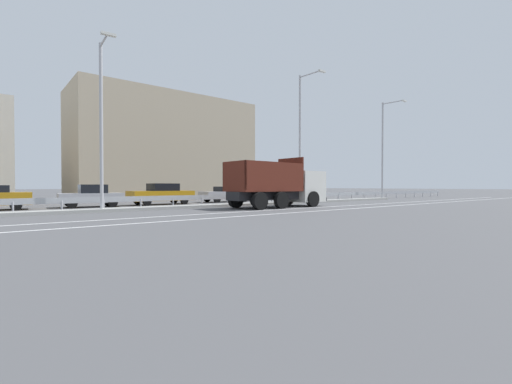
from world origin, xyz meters
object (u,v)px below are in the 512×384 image
parked_car_3 (91,196)px  parked_car_5 (226,194)px  dump_truck (287,188)px  street_lamp_2 (301,133)px  street_lamp_1 (102,118)px  median_road_sign (289,189)px  parked_car_4 (162,194)px  street_lamp_3 (384,146)px

parked_car_3 → parked_car_5: bearing=-82.2°
dump_truck → parked_car_3: size_ratio=1.82×
street_lamp_2 → parked_car_3: bearing=160.7°
street_lamp_1 → street_lamp_2: (15.19, 0.07, 0.73)m
dump_truck → median_road_sign: bearing=133.2°
median_road_sign → parked_car_5: 6.01m
median_road_sign → parked_car_5: bearing=111.7°
street_lamp_1 → parked_car_5: 13.67m
street_lamp_1 → parked_car_5: bearing=26.2°
street_lamp_1 → dump_truck: bearing=-13.4°
parked_car_3 → parked_car_4: (4.90, 0.05, 0.05)m
parked_car_3 → parked_car_5: size_ratio=0.89×
street_lamp_2 → parked_car_3: (-14.55, 5.11, -4.95)m
street_lamp_2 → parked_car_5: bearing=122.0°
street_lamp_1 → street_lamp_3: 27.19m
street_lamp_1 → street_lamp_3: bearing=-0.1°
median_road_sign → parked_car_4: size_ratio=0.46×
median_road_sign → dump_truck: bearing=-135.9°
parked_car_4 → street_lamp_3: bearing=-105.3°
dump_truck → median_road_sign: 4.01m
dump_truck → parked_car_3: dump_truck is taller
median_road_sign → parked_car_5: size_ratio=0.49×
street_lamp_3 → parked_car_5: 17.25m
median_road_sign → street_lamp_2: (1.32, -0.09, 4.51)m
street_lamp_2 → street_lamp_3: bearing=-0.6°
parked_car_3 → street_lamp_3: bearing=-96.2°
parked_car_5 → parked_car_4: bearing=96.5°
street_lamp_1 → parked_car_3: size_ratio=2.26×
dump_truck → street_lamp_3: bearing=98.1°
street_lamp_3 → parked_car_4: size_ratio=2.09×
median_road_sign → parked_car_4: (-8.33, 5.07, -0.39)m
street_lamp_3 → parked_car_3: (-26.54, 5.23, -4.75)m
parked_car_3 → parked_car_4: bearing=-84.5°
street_lamp_1 → parked_car_4: size_ratio=1.89×
street_lamp_2 → parked_car_5: (-3.54, 5.66, -4.99)m
street_lamp_2 → dump_truck: bearing=-147.3°
median_road_sign → parked_car_4: 9.76m
parked_car_5 → street_lamp_2: bearing=-146.2°
street_lamp_1 → parked_car_4: bearing=43.4°
dump_truck → street_lamp_2: bearing=121.8°
parked_car_3 → parked_car_5: (11.01, 0.55, -0.04)m
dump_truck → parked_car_4: (-5.45, 7.86, -0.45)m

